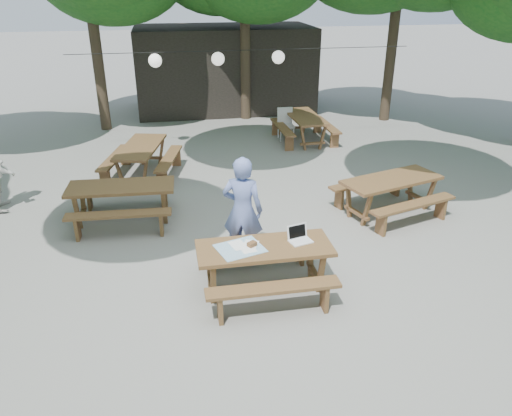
{
  "coord_description": "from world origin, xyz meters",
  "views": [
    {
      "loc": [
        -1.61,
        -7.28,
        4.37
      ],
      "look_at": [
        -0.34,
        -0.3,
        1.05
      ],
      "focal_mm": 35.0,
      "sensor_mm": 36.0,
      "label": 1
    }
  ],
  "objects_px": {
    "woman": "(243,210)",
    "picnic_table_nw": "(123,203)",
    "main_picnic_table": "(264,267)",
    "plastic_chair": "(286,131)"
  },
  "relations": [
    {
      "from": "woman",
      "to": "plastic_chair",
      "type": "distance_m",
      "value": 6.92
    },
    {
      "from": "plastic_chair",
      "to": "woman",
      "type": "bearing_deg",
      "value": -107.97
    },
    {
      "from": "main_picnic_table",
      "to": "woman",
      "type": "bearing_deg",
      "value": 100.67
    },
    {
      "from": "picnic_table_nw",
      "to": "plastic_chair",
      "type": "bearing_deg",
      "value": 49.67
    },
    {
      "from": "main_picnic_table",
      "to": "plastic_chair",
      "type": "bearing_deg",
      "value": 74.18
    },
    {
      "from": "woman",
      "to": "plastic_chair",
      "type": "xyz_separation_m",
      "value": [
        2.28,
        6.5,
        -0.66
      ]
    },
    {
      "from": "plastic_chair",
      "to": "picnic_table_nw",
      "type": "bearing_deg",
      "value": -131.66
    },
    {
      "from": "main_picnic_table",
      "to": "picnic_table_nw",
      "type": "distance_m",
      "value": 3.57
    },
    {
      "from": "woman",
      "to": "plastic_chair",
      "type": "relative_size",
      "value": 2.03
    },
    {
      "from": "woman",
      "to": "picnic_table_nw",
      "type": "bearing_deg",
      "value": -20.6
    }
  ]
}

